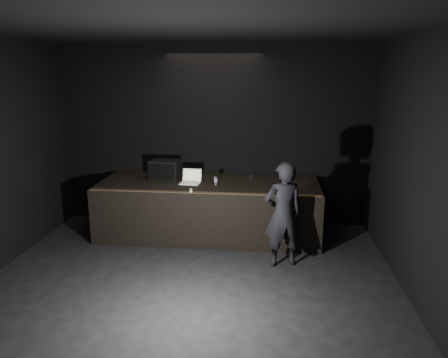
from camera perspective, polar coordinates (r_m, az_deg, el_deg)
ground at (r=5.86m, az=-5.75°, el=-16.74°), size 7.00×7.00×0.00m
room_walls at (r=5.14m, az=-6.30°, el=3.05°), size 6.10×7.10×3.52m
stage_riser at (r=8.12m, az=-1.96°, el=-3.85°), size 4.00×1.50×1.00m
riser_lip at (r=7.30m, az=-2.76°, el=-1.77°), size 3.92×0.10×0.01m
stage_monitor at (r=8.26m, az=-7.73°, el=1.20°), size 0.57×0.45×0.35m
cable at (r=8.23m, az=-7.79°, el=-0.04°), size 1.03×0.09×0.02m
laptop at (r=7.95m, az=-4.34°, el=-0.06°), size 0.38×0.34×0.24m
beer_can at (r=7.80m, az=-1.07°, el=-0.21°), size 0.06×0.06×0.15m
plastic_cup at (r=8.19m, az=3.58°, el=0.26°), size 0.08×0.08×0.09m
wii_remote at (r=7.39m, az=-4.33°, el=-1.53°), size 0.07×0.18×0.03m
person at (r=6.81m, az=7.73°, el=-4.61°), size 0.70×0.56×1.66m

